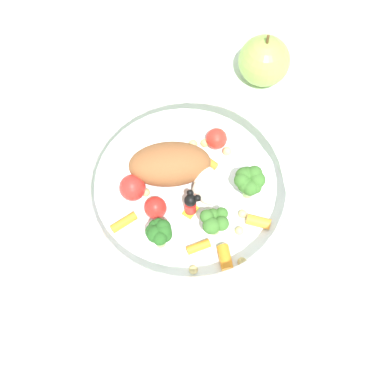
% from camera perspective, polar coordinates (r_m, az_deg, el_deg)
% --- Properties ---
extents(ground_plane, '(2.40, 2.40, 0.00)m').
position_cam_1_polar(ground_plane, '(0.66, -0.15, -2.34)').
color(ground_plane, silver).
extents(food_container, '(0.23, 0.23, 0.06)m').
position_cam_1_polar(food_container, '(0.64, -0.12, 0.28)').
color(food_container, white).
rests_on(food_container, ground_plane).
extents(loose_apple, '(0.06, 0.06, 0.08)m').
position_cam_1_polar(loose_apple, '(0.74, 7.13, 12.72)').
color(loose_apple, '#8CB74C').
rests_on(loose_apple, ground_plane).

